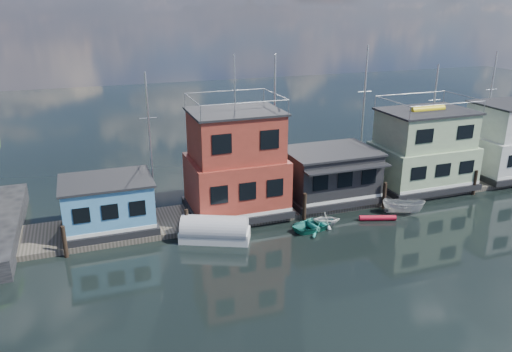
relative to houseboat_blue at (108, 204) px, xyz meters
name	(u,v)px	position (x,y,z in m)	size (l,w,h in m)	color
ground	(425,269)	(18.00, -12.00, -2.21)	(160.00, 160.00, 0.00)	black
dock	(334,198)	(18.00, 0.00, -2.01)	(48.00, 5.00, 0.40)	#595147
houseboat_blue	(108,204)	(0.00, 0.00, 0.00)	(6.40, 4.90, 3.66)	black
houseboat_red	(236,165)	(9.50, 0.00, 1.90)	(7.40, 5.90, 11.86)	black
houseboat_dark	(330,174)	(17.50, -0.02, 0.21)	(7.40, 6.10, 4.06)	black
houseboat_green	(423,150)	(26.50, 0.00, 1.34)	(8.40, 5.90, 7.03)	black
pilings	(347,201)	(17.67, -2.80, -1.11)	(42.28, 0.28, 2.20)	#2D2116
background_masts	(351,116)	(22.76, 6.00, 3.35)	(36.40, 0.16, 12.00)	silver
red_kayak	(378,218)	(19.27, -4.66, -2.00)	(0.41, 0.41, 2.78)	red
motorboat	(403,206)	(21.82, -4.24, -1.59)	(1.20, 3.20, 1.24)	silver
tarp_runabout	(215,231)	(6.75, -3.73, -1.48)	(5.12, 3.64, 1.94)	silver
dinghy_teal	(316,224)	(14.16, -4.44, -1.84)	(2.53, 3.55, 0.73)	teal
dinghy_white	(326,219)	(15.15, -4.17, -1.66)	(1.77, 2.05, 1.08)	white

